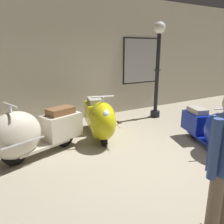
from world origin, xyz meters
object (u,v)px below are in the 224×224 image
(scooter_2, at_px, (212,129))
(lamppost, at_px, (158,62))
(scooter_1, at_px, (100,119))
(scooter_0, at_px, (31,133))

(scooter_2, xyz_separation_m, lamppost, (0.56, 2.36, 1.20))
(scooter_1, xyz_separation_m, scooter_2, (1.69, -1.64, -0.05))
(scooter_2, relative_size, lamppost, 0.60)
(scooter_2, bearing_deg, lamppost, -174.31)
(scooter_0, height_order, scooter_2, scooter_0)
(scooter_0, distance_m, lamppost, 4.05)
(scooter_1, height_order, scooter_2, scooter_1)
(scooter_0, distance_m, scooter_1, 1.54)
(scooter_0, xyz_separation_m, scooter_1, (1.53, 0.20, -0.02))
(scooter_2, bearing_deg, scooter_0, -95.04)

